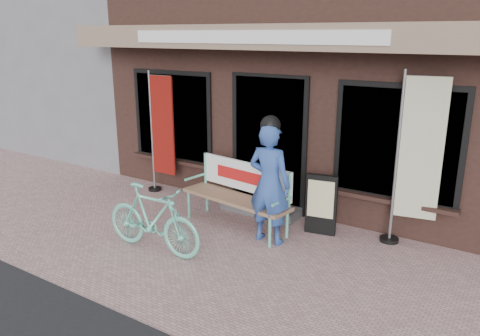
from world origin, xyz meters
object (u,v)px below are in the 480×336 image
Objects in this scene: menu_stand at (321,204)px; nobori_red at (161,132)px; bicycle at (153,219)px; bench at (240,190)px; person at (269,181)px; nobori_cream at (416,159)px.

nobori_red is at bearing 166.77° from menu_stand.
bicycle is 0.70× the size of nobori_red.
bench is 0.75m from person.
bicycle is 3.54m from nobori_cream.
nobori_cream reaches higher than nobori_red.
nobori_cream is 2.67× the size of menu_stand.
nobori_cream is (4.30, 0.17, 0.10)m from nobori_red.
nobori_red reaches higher than bicycle.
bench is at bearing -22.12° from bicycle.
bench is 2.49m from nobori_cream.
menu_stand is at bearing 26.51° from bench.
bench is at bearing -173.69° from nobori_cream.
nobori_red is at bearing 36.81° from bicycle.
nobori_cream is at bearing 28.61° from person.
person is 0.75× the size of nobori_cream.
nobori_cream is 1.43m from menu_stand.
bench is 1.21× the size of bicycle.
bicycle is at bearing -50.65° from nobori_red.
nobori_cream reaches higher than bench.
menu_stand is (3.14, -0.15, -0.67)m from nobori_red.
bicycle is 0.64× the size of nobori_cream.
nobori_red is 3.21m from menu_stand.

